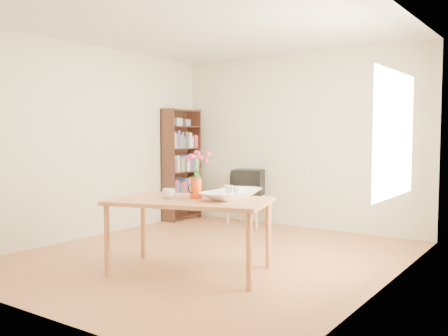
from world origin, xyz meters
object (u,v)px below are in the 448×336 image
Objects in this scene: table at (190,206)px; mug at (169,194)px; bowl at (232,174)px; pitcher at (196,189)px; television at (249,182)px.

mug reaches higher than table.
bowl is at bearing -178.01° from mug.
pitcher is at bearing 73.45° from table.
television is (-0.74, 2.72, -0.14)m from mug.
pitcher is at bearing -167.96° from mug.
television is at bearing 118.14° from bowl.
pitcher is 0.28m from mug.
pitcher is 0.38× the size of television.
pitcher reaches higher than mug.
television is at bearing -108.47° from mug.
mug is 0.24× the size of television.
table is 0.20m from pitcher.
pitcher reaches higher than table.
television is at bearing 110.72° from pitcher.
bowl is 2.69m from television.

